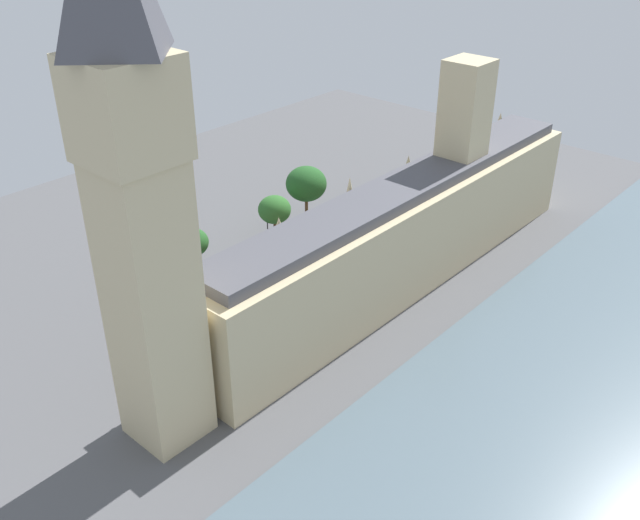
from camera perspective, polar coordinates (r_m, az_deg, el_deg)
ground_plane at (r=109.96m, az=5.75°, el=-1.32°), size 148.40×148.40×0.00m
river_thames at (r=97.85m, az=21.50°, el=-7.75°), size 36.46×133.56×0.25m
parliament_building at (r=105.62m, az=7.22°, el=2.62°), size 10.74×78.40×31.26m
clock_tower at (r=67.56m, az=-14.69°, el=6.12°), size 8.66×8.66×58.49m
double_decker_bus_opposite_hall at (r=128.74m, az=6.58°, el=4.75°), size 3.29×10.66×4.75m
car_black_by_river_gate at (r=121.47m, az=1.83°, el=2.45°), size 2.10×4.44×1.74m
car_blue_corner at (r=114.70m, az=-1.03°, el=0.73°), size 2.10×4.30×1.74m
double_decker_bus_far_end at (r=106.32m, az=-4.25°, el=-0.76°), size 2.87×10.56×4.75m
car_white_midblock at (r=102.39m, az=-9.12°, el=-3.52°), size 1.90×4.68×1.74m
pedestrian_under_trees at (r=96.49m, az=-6.60°, el=-5.75°), size 0.51×0.60×1.49m
pedestrian_leading at (r=107.53m, az=0.41°, el=-1.50°), size 0.46×0.57×1.52m
plane_tree_kerbside at (r=116.67m, az=-3.71°, el=4.09°), size 5.49×5.49×8.52m
plane_tree_trailing at (r=106.30m, az=-10.34°, el=1.39°), size 4.95×4.95×9.01m
plane_tree_near_tower at (r=121.77m, az=-1.13°, el=6.19°), size 7.10×7.10×10.99m
street_lamp_slot_10 at (r=116.68m, az=-4.29°, el=2.91°), size 0.56×0.56×5.69m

